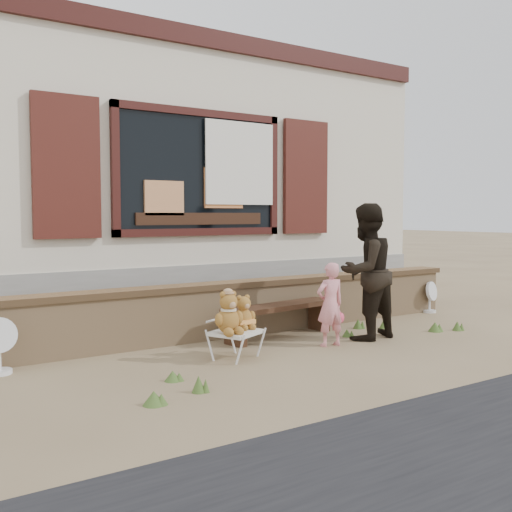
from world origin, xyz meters
TOP-DOWN VIEW (x-y plane):
  - ground at (0.00, 0.00)m, footprint 80.00×80.00m
  - shopfront at (0.00, 4.49)m, footprint 8.04×5.13m
  - brick_wall at (0.00, 1.00)m, footprint 7.10×0.36m
  - bench at (0.33, 0.57)m, footprint 1.62×0.54m
  - folding_chair at (-0.68, -0.04)m, footprint 0.60×0.58m
  - teddy_bear_left at (-0.81, -0.10)m, footprint 0.41×0.38m
  - teddy_bear_right at (-0.55, 0.01)m, footprint 0.34×0.32m
  - child at (0.52, -0.13)m, footprint 0.37×0.27m
  - adult at (1.12, -0.07)m, footprint 0.86×0.71m
  - fan_right at (3.30, 0.80)m, footprint 0.30×0.20m
  - grass_tufts at (0.32, -0.34)m, footprint 4.63×1.58m

SIDE VIEW (x-z plane):
  - ground at x=0.00m, z-range 0.00..0.00m
  - grass_tufts at x=0.32m, z-range -0.01..0.13m
  - fan_right at x=3.30m, z-range 0.00..0.47m
  - folding_chair at x=-0.68m, z-range 0.12..0.41m
  - bench at x=0.33m, z-range 0.09..0.50m
  - brick_wall at x=0.00m, z-range 0.01..0.67m
  - teddy_bear_right at x=-0.55m, z-range 0.29..0.65m
  - child at x=0.52m, z-range 0.00..0.95m
  - teddy_bear_left at x=-0.81m, z-range 0.29..0.73m
  - adult at x=1.12m, z-range 0.00..1.62m
  - shopfront at x=0.00m, z-range 0.00..4.00m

